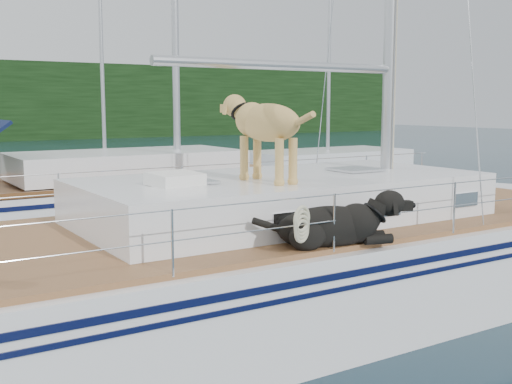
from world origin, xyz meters
TOP-DOWN VIEW (x-y plane):
  - ground at (0.00, 0.00)m, footprint 120.00×120.00m
  - main_sailboat at (0.09, -0.01)m, footprint 12.00×4.01m
  - neighbor_sailboat at (0.05, 6.39)m, footprint 11.00×3.50m
  - bg_boat_center at (4.00, 16.00)m, footprint 7.20×3.00m
  - bg_boat_east at (12.00, 13.00)m, footprint 6.40×3.00m

SIDE VIEW (x-z plane):
  - ground at x=0.00m, z-range 0.00..0.00m
  - bg_boat_center at x=4.00m, z-range -5.37..6.28m
  - bg_boat_east at x=12.00m, z-range -5.37..6.28m
  - neighbor_sailboat at x=0.05m, z-range -6.02..7.28m
  - main_sailboat at x=0.09m, z-range -6.32..7.69m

